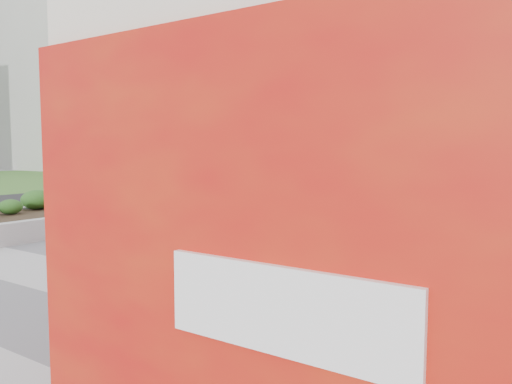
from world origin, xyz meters
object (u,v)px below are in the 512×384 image
planter (150,203)px  traffic_signal_far (144,141)px  car_silver (114,177)px  traffic_signal_near (271,140)px  skateboarder (359,192)px

planter → traffic_signal_far: bearing=137.5°
car_silver → traffic_signal_near: bearing=41.2°
skateboarder → car_silver: (-14.79, 1.15, 0.02)m
skateboarder → planter: bearing=-119.1°
planter → traffic_signal_far: (-10.93, 10.00, 2.34)m
traffic_signal_far → skateboarder: (16.56, -5.04, -2.05)m
planter → traffic_signal_near: traffic_signal_near is taller
traffic_signal_far → car_silver: (1.77, -3.89, -2.04)m
skateboarder → car_silver: car_silver is taller
traffic_signal_near → skateboarder: (7.36, -5.54, -2.05)m
planter → traffic_signal_near: 10.90m
traffic_signal_near → car_silver: traffic_signal_near is taller
planter → traffic_signal_near: (-1.73, 10.50, 2.34)m
traffic_signal_near → traffic_signal_far: (-9.20, -0.50, 0.00)m
car_silver → planter: bearing=-23.1°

